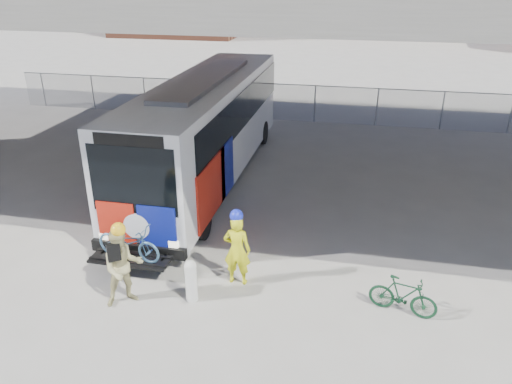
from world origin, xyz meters
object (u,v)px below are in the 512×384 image
(bus, at_px, (207,122))
(bollard, at_px, (191,279))
(cyclist_tan, at_px, (123,266))
(bike_parked, at_px, (403,296))
(cyclist_hivis, at_px, (237,248))

(bus, height_order, bollard, bus)
(bus, xyz_separation_m, cyclist_tan, (0.37, -7.64, -1.14))
(bollard, bearing_deg, bus, 104.04)
(bollard, height_order, bike_parked, bollard)
(cyclist_tan, relative_size, bike_parked, 1.36)
(bus, height_order, bike_parked, bus)
(cyclist_hivis, bearing_deg, bus, -67.94)
(bus, distance_m, cyclist_tan, 7.73)
(bollard, relative_size, cyclist_hivis, 0.53)
(cyclist_hivis, xyz_separation_m, cyclist_tan, (-2.30, -1.32, 0.02))
(bus, bearing_deg, bike_parked, -45.79)
(bollard, relative_size, bike_parked, 0.70)
(cyclist_tan, bearing_deg, bollard, -19.80)
(cyclist_tan, xyz_separation_m, bike_parked, (6.16, 0.92, -0.51))
(cyclist_tan, bearing_deg, cyclist_hivis, -5.50)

